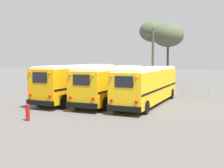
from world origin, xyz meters
The scene contains 9 objects.
ground_plane centered at (0.00, 0.00, 0.00)m, with size 160.00×160.00×0.00m, color #5B5956.
school_bus_0 centered at (-3.10, 0.03, 1.73)m, with size 2.56×10.62×3.17m.
school_bus_1 centered at (0.00, 0.50, 1.67)m, with size 2.85×10.74×3.05m.
school_bus_2 centered at (3.10, 0.80, 1.64)m, with size 2.71×10.86×3.02m.
utility_pole centered at (-0.23, 12.39, 3.94)m, with size 1.80×0.26×7.50m.
bare_tree_0 centered at (0.88, 15.32, 6.73)m, with size 4.05×4.05×8.28m.
bare_tree_1 centered at (-1.70, 17.21, 7.50)m, with size 3.96×3.96×9.02m.
fence_line centered at (0.00, 7.27, 0.97)m, with size 14.25×0.06×1.42m.
fire_hydrant centered at (-1.46, -8.18, 0.52)m, with size 0.24×0.24×1.03m.
Camera 1 is at (10.41, -20.95, 3.75)m, focal length 45.00 mm.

